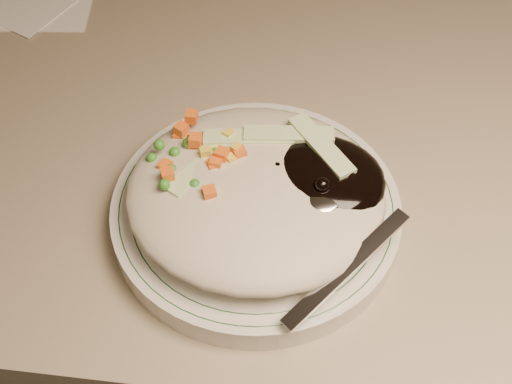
# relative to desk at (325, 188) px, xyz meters

# --- Properties ---
(desk) EXTENTS (1.40, 0.70, 0.74)m
(desk) POSITION_rel_desk_xyz_m (0.00, 0.00, 0.00)
(desk) COLOR gray
(desk) RESTS_ON ground
(plate) EXTENTS (0.22, 0.22, 0.02)m
(plate) POSITION_rel_desk_xyz_m (-0.06, -0.21, 0.21)
(plate) COLOR silver
(plate) RESTS_ON desk
(plate_rim) EXTENTS (0.21, 0.21, 0.00)m
(plate_rim) POSITION_rel_desk_xyz_m (-0.06, -0.21, 0.22)
(plate_rim) COLOR #144723
(plate_rim) RESTS_ON plate
(meal) EXTENTS (0.21, 0.19, 0.05)m
(meal) POSITION_rel_desk_xyz_m (-0.05, -0.21, 0.24)
(meal) COLOR #BDB49A
(meal) RESTS_ON plate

